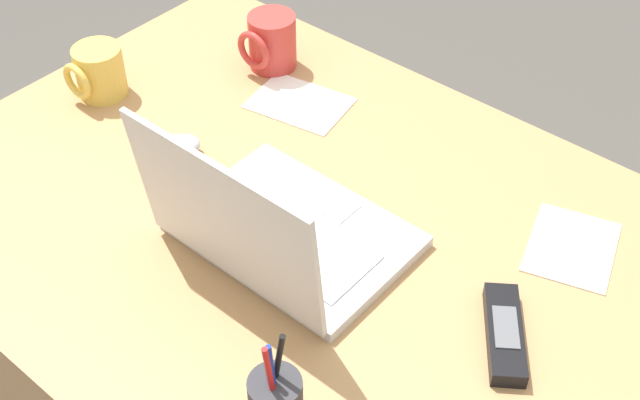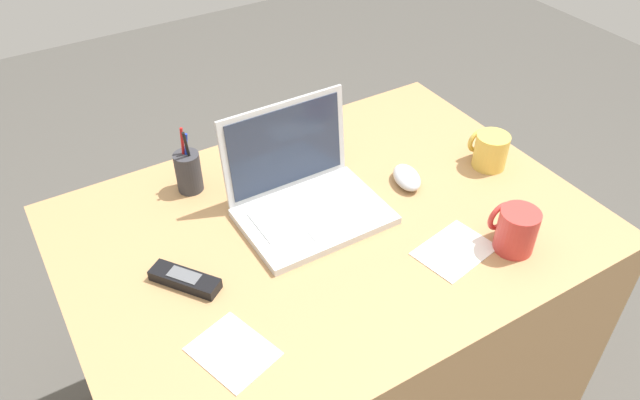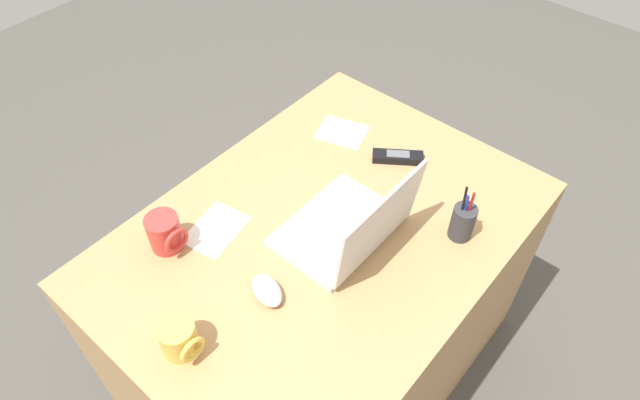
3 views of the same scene
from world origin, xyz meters
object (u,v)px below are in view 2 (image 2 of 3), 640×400
coffee_mug_tall (515,229)px  cordless_phone (185,279)px  pen_holder (188,171)px  coffee_mug_white (490,150)px  computer_mouse (407,177)px  laptop (305,193)px

coffee_mug_tall → cordless_phone: coffee_mug_tall is taller
coffee_mug_tall → pen_holder: pen_holder is taller
coffee_mug_white → coffee_mug_tall: (-0.17, -0.25, 0.01)m
computer_mouse → cordless_phone: computer_mouse is taller
coffee_mug_white → pen_holder: bearing=156.4°
coffee_mug_tall → pen_holder: (-0.52, 0.55, 0.00)m
laptop → coffee_mug_white: (0.49, -0.09, -0.00)m
laptop → pen_holder: (-0.20, 0.21, 0.01)m
coffee_mug_tall → pen_holder: 0.76m
computer_mouse → laptop: bearing=-171.9°
computer_mouse → coffee_mug_tall: size_ratio=1.02×
coffee_mug_white → pen_holder: pen_holder is taller
laptop → pen_holder: bearing=133.2°
coffee_mug_tall → laptop: bearing=133.2°
coffee_mug_white → computer_mouse: bearing=168.8°
cordless_phone → coffee_mug_white: bearing=-0.7°
coffee_mug_tall → cordless_phone: (-0.65, 0.26, -0.04)m
laptop → pen_holder: 0.29m
coffee_mug_white → cordless_phone: size_ratio=0.65×
cordless_phone → pen_holder: (0.13, 0.29, 0.04)m
coffee_mug_white → coffee_mug_tall: bearing=-123.4°
computer_mouse → pen_holder: (-0.46, 0.25, 0.03)m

